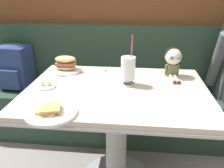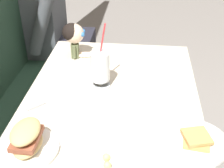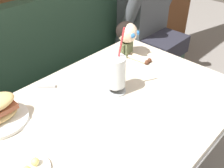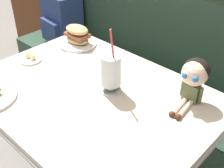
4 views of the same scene
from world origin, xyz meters
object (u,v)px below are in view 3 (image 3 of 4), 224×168
at_px(milkshake_glass, 116,74).
at_px(diner_patron, 147,12).
at_px(butter_knife, 54,86).
at_px(seated_doll, 127,35).

bearing_deg(milkshake_glass, diner_patron, 29.15).
height_order(butter_knife, diner_patron, diner_patron).
bearing_deg(seated_doll, butter_knife, 173.96).
height_order(butter_knife, seated_doll, seated_doll).
bearing_deg(butter_knife, seated_doll, -6.04).
bearing_deg(seated_doll, diner_patron, 27.70).
distance_m(milkshake_glass, seated_doll, 0.35).
xyz_separation_m(seated_doll, diner_patron, (0.63, 0.33, -0.13)).
xyz_separation_m(milkshake_glass, seated_doll, (0.29, 0.18, 0.03)).
relative_size(butter_knife, diner_patron, 0.22).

